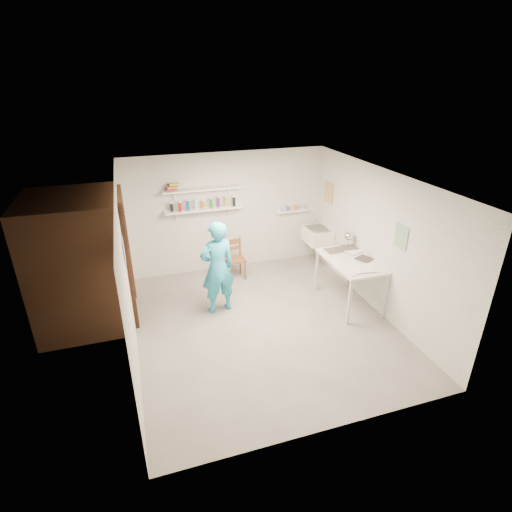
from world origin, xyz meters
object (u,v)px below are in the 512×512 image
object	(u,v)px
belfast_sink	(317,235)
desk_lamp	(349,236)
man	(218,268)
wooden_chair	(235,259)
work_table	(349,282)
wall_clock	(216,248)

from	to	relation	value
belfast_sink	desk_lamp	size ratio (longest dim) A/B	3.79
man	wooden_chair	world-z (taller)	man
belfast_sink	man	bearing A→B (deg)	-155.63
desk_lamp	work_table	bearing A→B (deg)	-112.42
belfast_sink	man	xyz separation A→B (m)	(-2.34, -1.06, 0.11)
belfast_sink	wooden_chair	bearing A→B (deg)	179.79
wall_clock	wooden_chair	world-z (taller)	wall_clock
man	desk_lamp	bearing A→B (deg)	170.10
wall_clock	wooden_chair	xyz separation A→B (m)	(0.54, 0.85, -0.68)
wooden_chair	belfast_sink	bearing A→B (deg)	-3.62
man	wall_clock	world-z (taller)	man
man	desk_lamp	size ratio (longest dim) A/B	10.26
wall_clock	man	bearing A→B (deg)	-111.19
wall_clock	desk_lamp	size ratio (longest dim) A/B	1.84
belfast_sink	desk_lamp	distance (m)	1.10
work_table	desk_lamp	bearing A→B (deg)	67.58
belfast_sink	man	distance (m)	2.57
belfast_sink	wooden_chair	size ratio (longest dim) A/B	0.75
wall_clock	desk_lamp	distance (m)	2.41
belfast_sink	desk_lamp	world-z (taller)	desk_lamp
man	wall_clock	distance (m)	0.35
work_table	desk_lamp	size ratio (longest dim) A/B	8.00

